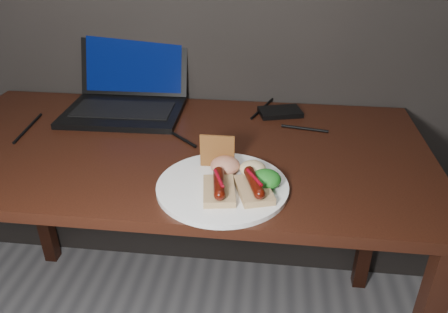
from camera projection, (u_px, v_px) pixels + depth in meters
desk at (177, 172)px, 1.26m from camera, size 1.40×0.70×0.75m
laptop at (127, 93)px, 1.43m from camera, size 0.37×0.35×0.25m
hard_drive at (280, 112)px, 1.40m from camera, size 0.15×0.12×0.02m
desk_cables at (189, 123)px, 1.34m from camera, size 0.91×0.45×0.01m
plate at (223, 187)px, 1.02m from camera, size 0.34×0.34×0.01m
bread_sausage_center at (219, 187)px, 0.98m from camera, size 0.09×0.12×0.04m
bread_sausage_right at (254, 186)px, 0.98m from camera, size 0.10×0.13×0.04m
crispbread at (217, 151)px, 1.07m from camera, size 0.09×0.01×0.08m
salad_greens at (266, 179)px, 1.00m from camera, size 0.07×0.07×0.04m
salsa_mound at (225, 165)px, 1.06m from camera, size 0.07×0.07×0.04m
coleslaw_mound at (253, 169)px, 1.04m from camera, size 0.06×0.06×0.04m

